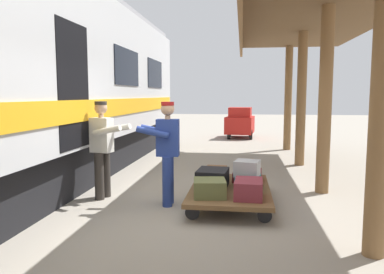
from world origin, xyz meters
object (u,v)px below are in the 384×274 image
at_px(suitcase_burgundy_valise, 249,189).
at_px(luggage_cart, 230,190).
at_px(porter_by_door, 103,146).
at_px(suitcase_black_hardshell, 213,178).
at_px(suitcase_gray_aluminum, 247,168).
at_px(suitcase_olive_duffel, 210,188).
at_px(suitcase_maroon_trunk, 247,175).
at_px(porter_in_overalls, 167,149).
at_px(suitcase_teal_softside, 248,182).
at_px(baggage_tug, 240,123).
at_px(suitcase_brown_leather, 215,173).

bearing_deg(suitcase_burgundy_valise, luggage_cart, -63.93).
distance_m(luggage_cart, porter_by_door, 2.32).
bearing_deg(suitcase_black_hardshell, suitcase_gray_aluminum, 179.29).
bearing_deg(suitcase_olive_duffel, porter_by_door, -18.98).
distance_m(suitcase_black_hardshell, porter_by_door, 1.99).
bearing_deg(suitcase_gray_aluminum, suitcase_maroon_trunk, -91.57).
bearing_deg(luggage_cart, porter_in_overalls, 9.64).
xyz_separation_m(suitcase_teal_softside, porter_in_overalls, (1.33, 0.18, 0.54)).
relative_size(suitcase_maroon_trunk, suitcase_burgundy_valise, 1.09).
xyz_separation_m(luggage_cart, suitcase_teal_softside, (-0.29, 0.00, 0.14)).
distance_m(luggage_cart, baggage_tug, 9.86).
distance_m(suitcase_brown_leather, porter_in_overalls, 1.20).
distance_m(suitcase_brown_leather, suitcase_black_hardshell, 0.60).
distance_m(suitcase_burgundy_valise, porter_in_overalls, 1.48).
bearing_deg(porter_in_overalls, suitcase_olive_duffel, 150.47).
relative_size(suitcase_maroon_trunk, suitcase_olive_duffel, 1.32).
bearing_deg(suitcase_black_hardshell, baggage_tug, -92.27).
distance_m(luggage_cart, suitcase_olive_duffel, 0.69).
relative_size(suitcase_teal_softside, porter_in_overalls, 0.31).
xyz_separation_m(luggage_cart, suitcase_burgundy_valise, (-0.29, 0.60, 0.18)).
relative_size(suitcase_maroon_trunk, baggage_tug, 0.35).
height_order(suitcase_maroon_trunk, baggage_tug, baggage_tug).
distance_m(suitcase_teal_softside, suitcase_burgundy_valise, 0.60).
distance_m(suitcase_black_hardshell, suitcase_olive_duffel, 0.60).
bearing_deg(baggage_tug, suitcase_burgundy_valise, 91.06).
xyz_separation_m(suitcase_maroon_trunk, baggage_tug, (0.19, -9.26, 0.26)).
xyz_separation_m(suitcase_teal_softside, baggage_tug, (0.19, -9.85, 0.24)).
xyz_separation_m(luggage_cart, suitcase_maroon_trunk, (-0.29, -0.60, 0.13)).
distance_m(luggage_cart, suitcase_brown_leather, 0.68).
bearing_deg(suitcase_burgundy_valise, porter_in_overalls, -17.60).
bearing_deg(suitcase_brown_leather, suitcase_burgundy_valise, 116.07).
xyz_separation_m(suitcase_olive_duffel, suitcase_teal_softside, (-0.58, -0.60, -0.03)).
xyz_separation_m(suitcase_teal_softside, suitcase_burgundy_valise, (0.00, 0.60, 0.03)).
height_order(suitcase_black_hardshell, suitcase_teal_softside, suitcase_black_hardshell).
bearing_deg(porter_in_overalls, suitcase_black_hardshell, -166.70).
xyz_separation_m(suitcase_burgundy_valise, suitcase_gray_aluminum, (0.02, -0.59, 0.20)).
distance_m(suitcase_teal_softside, porter_in_overalls, 1.44).
bearing_deg(luggage_cart, suitcase_gray_aluminum, 178.54).
relative_size(suitcase_olive_duffel, suitcase_gray_aluminum, 1.25).
bearing_deg(suitcase_brown_leather, suitcase_maroon_trunk, 180.00).
distance_m(suitcase_brown_leather, suitcase_teal_softside, 0.83).
relative_size(suitcase_olive_duffel, porter_in_overalls, 0.28).
xyz_separation_m(luggage_cart, suitcase_brown_leather, (0.29, -0.60, 0.14)).
bearing_deg(suitcase_gray_aluminum, porter_by_door, -1.66).
height_order(suitcase_maroon_trunk, suitcase_teal_softside, suitcase_teal_softside).
bearing_deg(suitcase_brown_leather, porter_by_door, 15.44).
bearing_deg(baggage_tug, suitcase_black_hardshell, 87.73).
height_order(suitcase_olive_duffel, porter_in_overalls, porter_in_overalls).
xyz_separation_m(porter_by_door, baggage_tug, (-2.31, -9.79, -0.30)).
distance_m(suitcase_black_hardshell, suitcase_teal_softside, 0.59).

